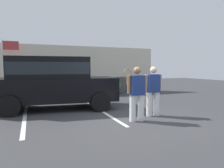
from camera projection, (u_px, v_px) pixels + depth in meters
The scene contains 9 objects.
ground_plane at pixel (132, 119), 6.39m from camera, with size 40.00×40.00×0.00m, color #38383A.
parking_stripe_0 at pixel (25, 118), 6.59m from camera, with size 0.12×4.40×0.01m, color silver.
parking_stripe_1 at pixel (102, 111), 7.59m from camera, with size 0.12×4.40×0.01m, color silver.
house_frontage at pixel (82, 72), 12.51m from camera, with size 9.87×0.40×2.96m.
parked_suv at pixel (54, 80), 7.94m from camera, with size 4.79×2.60×2.05m.
tennis_player_man at pixel (137, 93), 6.14m from camera, with size 0.76×0.30×1.67m.
tennis_player_woman at pixel (153, 91), 6.82m from camera, with size 0.87×0.31×1.68m.
potted_plant_by_porch at pixel (116, 86), 12.60m from camera, with size 0.64×0.64×0.84m.
flag_pole at pixel (7, 58), 10.45m from camera, with size 0.80×0.05×3.08m.
Camera 1 is at (-2.96, -5.58, 1.65)m, focal length 32.24 mm.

